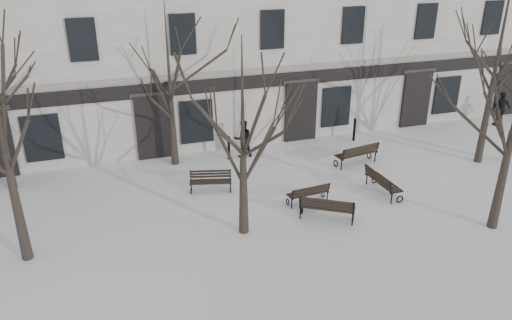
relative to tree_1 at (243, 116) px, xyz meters
name	(u,v)px	position (x,y,z in m)	size (l,w,h in m)	color
ground	(296,233)	(1.64, -0.65, -4.07)	(100.00, 100.00, 0.00)	white
building	(203,14)	(1.64, 12.31, 1.44)	(40.40, 10.20, 11.40)	silver
tree_1	(243,116)	(0.00, 0.00, 0.00)	(4.56, 4.56, 6.52)	black
tree_5	(169,66)	(-1.19, 6.35, 0.24)	(4.83, 4.83, 6.90)	black
tree_6	(503,32)	(11.59, 2.30, 1.58)	(6.32, 6.32, 9.03)	black
bench_1	(309,193)	(2.86, 1.13, -3.64)	(1.62, 0.71, 0.80)	black
bench_2	(327,207)	(2.95, -0.21, -3.55)	(1.94, 1.59, 0.96)	black
bench_3	(211,180)	(-0.33, 3.30, -3.63)	(1.69, 0.96, 0.81)	black
bench_4	(357,153)	(6.31, 3.70, -3.54)	(2.04, 1.02, 0.98)	black
bench_5	(382,182)	(5.85, 0.97, -3.57)	(0.70, 1.86, 0.93)	black
bollard_a	(229,147)	(1.19, 6.07, -3.48)	(0.14, 0.14, 1.11)	black
bollard_b	(354,129)	(7.61, 6.35, -3.46)	(0.15, 0.15, 1.15)	black
pedestrian_b	(243,156)	(1.88, 6.18, -4.07)	(0.84, 0.65, 1.72)	black
pedestrian_c	(497,125)	(15.97, 5.88, -4.07)	(1.07, 0.45, 1.82)	black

